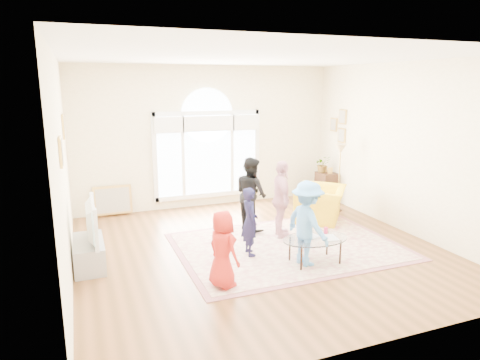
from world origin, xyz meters
name	(u,v)px	position (x,y,z in m)	size (l,w,h in m)	color
ground	(259,249)	(0.00, 0.00, 0.00)	(6.00, 6.00, 0.00)	#553518
room_shell	(210,139)	(0.01, 2.83, 1.57)	(6.00, 6.00, 6.00)	#FFF2CB
area_rug	(288,246)	(0.52, -0.08, 0.01)	(3.60, 2.60, 0.02)	beige
rug_border	(288,246)	(0.52, -0.08, 0.01)	(3.80, 2.80, 0.01)	#90565C
tv_console	(89,254)	(-2.75, 0.30, 0.21)	(0.45, 1.00, 0.42)	#93959B
television	(87,221)	(-2.74, 0.30, 0.74)	(0.17, 1.11, 0.64)	black
coffee_table	(315,239)	(0.59, -0.86, 0.40)	(1.09, 0.71, 0.54)	silver
armchair	(320,204)	(1.83, 1.02, 0.35)	(1.09, 0.95, 0.71)	yellow
side_cabinet	(327,187)	(2.78, 2.28, 0.35)	(0.40, 0.50, 0.70)	black
floor_lamp	(340,154)	(2.58, 1.49, 1.28)	(0.32, 0.32, 1.51)	black
plant_pedestal	(321,186)	(2.70, 2.38, 0.35)	(0.20, 0.20, 0.70)	white
potted_plant	(322,164)	(2.70, 2.38, 0.90)	(0.36, 0.31, 0.39)	#33722D
leaning_picture	(114,216)	(-2.17, 2.90, 0.00)	(0.80, 0.05, 0.62)	tan
child_red	(223,249)	(-1.03, -1.11, 0.57)	(0.53, 0.35, 1.09)	red
child_navy	(250,221)	(-0.25, -0.19, 0.59)	(0.42, 0.27, 1.14)	#151433
child_black	(251,194)	(0.25, 0.97, 0.73)	(0.69, 0.54, 1.42)	black
child_pink	(281,199)	(0.62, 0.40, 0.73)	(0.83, 0.35, 1.42)	#E4A0AC
child_blue	(307,223)	(0.43, -0.87, 0.69)	(0.86, 0.50, 1.34)	#5193DB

